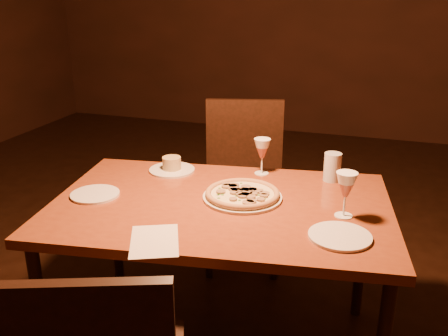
% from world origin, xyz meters
% --- Properties ---
extents(floor, '(7.00, 7.00, 0.00)m').
position_xyz_m(floor, '(0.00, 0.00, 0.00)').
color(floor, black).
rests_on(floor, ground).
extents(dining_table, '(1.49, 1.08, 0.74)m').
position_xyz_m(dining_table, '(0.27, -0.25, 0.67)').
color(dining_table, brown).
rests_on(dining_table, floor).
extents(chair_far, '(0.56, 0.56, 0.95)m').
position_xyz_m(chair_far, '(0.13, 0.61, 0.54)').
color(chair_far, black).
rests_on(chair_far, floor).
extents(pizza_plate, '(0.33, 0.33, 0.04)m').
position_xyz_m(pizza_plate, '(0.34, -0.18, 0.76)').
color(pizza_plate, silver).
rests_on(pizza_plate, dining_table).
extents(ramekin_saucer, '(0.22, 0.22, 0.07)m').
position_xyz_m(ramekin_saucer, '(-0.07, 0.03, 0.76)').
color(ramekin_saucer, silver).
rests_on(ramekin_saucer, dining_table).
extents(wine_glass_far, '(0.08, 0.08, 0.17)m').
position_xyz_m(wine_glass_far, '(0.35, 0.13, 0.82)').
color(wine_glass_far, '#A75645').
rests_on(wine_glass_far, dining_table).
extents(wine_glass_right, '(0.08, 0.08, 0.18)m').
position_xyz_m(wine_glass_right, '(0.76, -0.23, 0.83)').
color(wine_glass_right, '#A75645').
rests_on(wine_glass_right, dining_table).
extents(water_tumbler, '(0.08, 0.08, 0.13)m').
position_xyz_m(water_tumbler, '(0.67, 0.14, 0.80)').
color(water_tumbler, '#B4BEC5').
rests_on(water_tumbler, dining_table).
extents(side_plate_left, '(0.21, 0.21, 0.01)m').
position_xyz_m(side_plate_left, '(-0.26, -0.35, 0.74)').
color(side_plate_left, silver).
rests_on(side_plate_left, dining_table).
extents(side_plate_near, '(0.22, 0.22, 0.01)m').
position_xyz_m(side_plate_near, '(0.77, -0.41, 0.74)').
color(side_plate_near, silver).
rests_on(side_plate_near, dining_table).
extents(menu_card, '(0.25, 0.29, 0.00)m').
position_xyz_m(menu_card, '(0.16, -0.64, 0.74)').
color(menu_card, beige).
rests_on(menu_card, dining_table).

